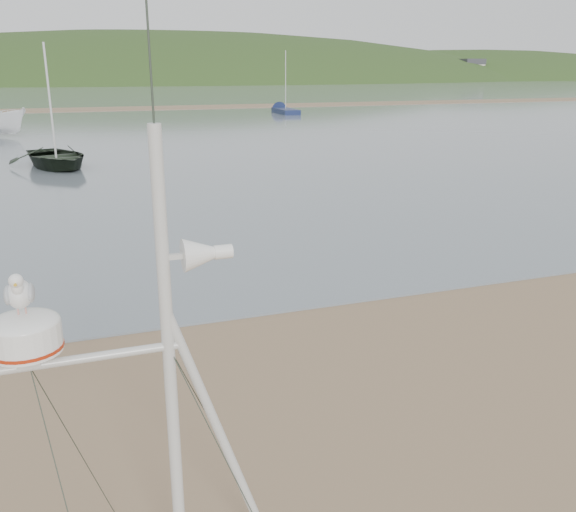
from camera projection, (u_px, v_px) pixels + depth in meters
name	position (u px, v px, depth m)	size (l,w,h in m)	color
ground	(100.00, 473.00, 7.38)	(560.00, 560.00, 0.00)	brown
water	(62.00, 92.00, 126.10)	(560.00, 256.00, 0.04)	slate
sandbar	(64.00, 110.00, 70.32)	(560.00, 7.00, 0.07)	brown
hill_ridge	(119.00, 135.00, 230.53)	(620.00, 180.00, 80.00)	#233A17
far_cottages	(71.00, 70.00, 183.45)	(294.40, 6.30, 8.00)	silver
mast_rig	(170.00, 474.00, 5.38)	(2.32, 2.47, 5.23)	beige
boat_dark	(51.00, 114.00, 28.93)	(3.63, 1.05, 5.09)	black
sailboat_blue_far	(281.00, 110.00, 66.69)	(2.10, 7.13, 7.00)	#131E44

